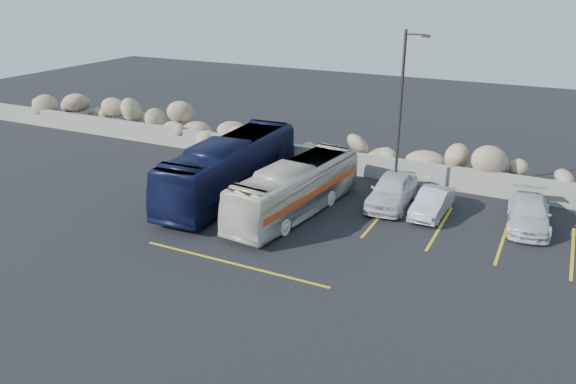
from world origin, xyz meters
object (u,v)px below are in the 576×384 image
at_px(vintage_bus, 295,188).
at_px(car_b, 432,203).
at_px(tour_coach, 230,167).
at_px(car_c, 529,214).
at_px(lamppost, 401,112).
at_px(car_a, 392,190).

relative_size(vintage_bus, car_b, 2.43).
distance_m(tour_coach, car_c, 13.82).
distance_m(vintage_bus, car_b, 6.25).
bearing_deg(lamppost, car_b, -30.57).
distance_m(vintage_bus, car_a, 4.70).
bearing_deg(vintage_bus, car_a, 44.89).
height_order(vintage_bus, car_c, vintage_bus).
bearing_deg(tour_coach, car_a, 13.86).
distance_m(tour_coach, car_a, 7.91).
bearing_deg(car_a, car_c, 0.33).
height_order(car_b, car_c, car_c).
bearing_deg(car_b, vintage_bus, -152.36).
bearing_deg(vintage_bus, tour_coach, 176.34).
height_order(lamppost, car_c, lamppost).
distance_m(lamppost, tour_coach, 8.60).
relative_size(vintage_bus, car_a, 1.96).
relative_size(car_b, car_c, 0.85).
xyz_separation_m(vintage_bus, tour_coach, (-3.89, 0.69, 0.23)).
relative_size(car_a, car_c, 1.05).
xyz_separation_m(tour_coach, car_c, (13.57, 2.47, -0.82)).
bearing_deg(car_c, car_a, 176.78).
distance_m(lamppost, car_a, 3.67).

